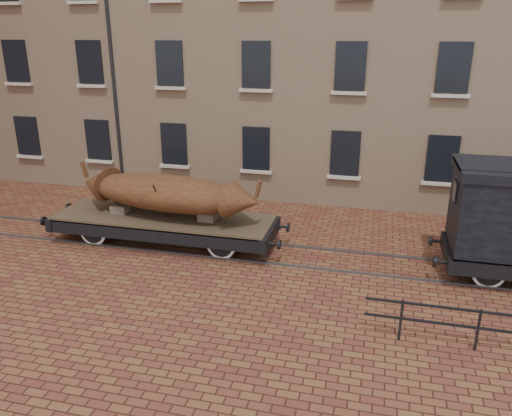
# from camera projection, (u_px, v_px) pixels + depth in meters

# --- Properties ---
(ground) EXTENTS (90.00, 90.00, 0.00)m
(ground) POSITION_uv_depth(u_px,v_px,m) (296.00, 256.00, 15.41)
(ground) COLOR #57281E
(warehouse_cream) EXTENTS (40.00, 10.19, 14.00)m
(warehouse_cream) POSITION_uv_depth(u_px,v_px,m) (408.00, 21.00, 21.53)
(warehouse_cream) COLOR #DDB38B
(warehouse_cream) RESTS_ON ground
(rail_track) EXTENTS (30.00, 1.52, 0.06)m
(rail_track) POSITION_uv_depth(u_px,v_px,m) (296.00, 256.00, 15.40)
(rail_track) COLOR #59595E
(rail_track) RESTS_ON ground
(flatcar_wagon) EXTENTS (8.01, 2.17, 1.21)m
(flatcar_wagon) POSITION_uv_depth(u_px,v_px,m) (164.00, 221.00, 16.15)
(flatcar_wagon) COLOR #4B3A28
(flatcar_wagon) RESTS_ON ground
(iron_boat) EXTENTS (6.39, 2.38, 1.54)m
(iron_boat) POSITION_uv_depth(u_px,v_px,m) (166.00, 193.00, 15.79)
(iron_boat) COLOR brown
(iron_boat) RESTS_ON flatcar_wagon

